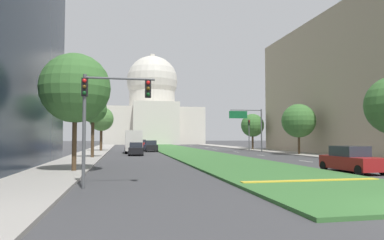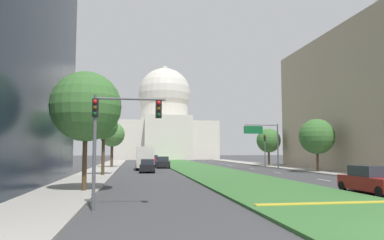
{
  "view_description": "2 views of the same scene",
  "coord_description": "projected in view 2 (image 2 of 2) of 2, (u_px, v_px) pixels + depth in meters",
  "views": [
    {
      "loc": [
        -9.2,
        -8.57,
        2.34
      ],
      "look_at": [
        0.46,
        39.93,
        4.73
      ],
      "focal_mm": 32.16,
      "sensor_mm": 36.0,
      "label": 1
    },
    {
      "loc": [
        -9.15,
        -8.99,
        2.68
      ],
      "look_at": [
        -2.45,
        33.3,
        6.31
      ],
      "focal_mm": 33.51,
      "sensor_mm": 36.0,
      "label": 2
    }
  ],
  "objects": [
    {
      "name": "overhead_guide_sign",
      "position": [
        265.0,
        137.0,
        51.33
      ],
      "size": [
        5.18,
        0.2,
        6.5
      ],
      "color": "#515456",
      "rests_on": "ground_plane"
    },
    {
      "name": "street_tree_left_far",
      "position": [
        112.0,
        135.0,
        54.88
      ],
      "size": [
        3.81,
        3.81,
        7.03
      ],
      "color": "#4C3823",
      "rests_on": "ground_plane"
    },
    {
      "name": "sedan_distant",
      "position": [
        162.0,
        163.0,
        54.17
      ],
      "size": [
        2.02,
        4.41,
        1.75
      ],
      "color": "black",
      "rests_on": "ground_plane"
    },
    {
      "name": "traffic_light_near_left",
      "position": [
        114.0,
        126.0,
        16.35
      ],
      "size": [
        3.34,
        0.35,
        5.2
      ],
      "color": "#515456",
      "rests_on": "ground_plane"
    },
    {
      "name": "ground_plane",
      "position": [
        188.0,
        166.0,
        61.87
      ],
      "size": [
        260.0,
        260.0,
        0.0
      ],
      "primitive_type": "plane",
      "color": "#3D3D3F"
    },
    {
      "name": "street_tree_left_mid",
      "position": [
        104.0,
        126.0,
        37.44
      ],
      "size": [
        2.92,
        2.92,
        6.75
      ],
      "color": "#4C3823",
      "rests_on": "ground_plane"
    },
    {
      "name": "sedan_very_far",
      "position": [
        153.0,
        159.0,
        76.13
      ],
      "size": [
        2.02,
        4.69,
        1.68
      ],
      "color": "maroon",
      "rests_on": "ground_plane"
    },
    {
      "name": "lane_dashes_right",
      "position": [
        246.0,
        168.0,
        54.93
      ],
      "size": [
        0.16,
        70.1,
        0.01
      ],
      "color": "silver",
      "rests_on": "ground_plane"
    },
    {
      "name": "sedan_lead_stopped",
      "position": [
        371.0,
        180.0,
        22.25
      ],
      "size": [
        2.05,
        4.46,
        1.73
      ],
      "color": "maroon",
      "rests_on": "ground_plane"
    },
    {
      "name": "sedan_far_horizon",
      "position": [
        145.0,
        161.0,
        62.68
      ],
      "size": [
        1.95,
        4.37,
        1.83
      ],
      "color": "navy",
      "rests_on": "ground_plane"
    },
    {
      "name": "box_truck_delivery",
      "position": [
        145.0,
        158.0,
        49.39
      ],
      "size": [
        2.4,
        6.4,
        3.2
      ],
      "color": "#BCBCC1",
      "rests_on": "ground_plane"
    },
    {
      "name": "capitol_building",
      "position": [
        165.0,
        124.0,
        114.02
      ],
      "size": [
        30.14,
        29.86,
        29.78
      ],
      "color": "beige",
      "rests_on": "ground_plane"
    },
    {
      "name": "street_tree_right_far",
      "position": [
        269.0,
        141.0,
        59.9
      ],
      "size": [
        4.02,
        4.02,
        6.32
      ],
      "color": "#4C3823",
      "rests_on": "ground_plane"
    },
    {
      "name": "street_tree_right_mid",
      "position": [
        317.0,
        136.0,
        43.53
      ],
      "size": [
        4.28,
        4.28,
        6.5
      ],
      "color": "#4C3823",
      "rests_on": "ground_plane"
    },
    {
      "name": "sidewalk_left",
      "position": [
        103.0,
        169.0,
        49.42
      ],
      "size": [
        4.0,
        94.79,
        0.15
      ],
      "primitive_type": "cube",
      "color": "#9E9991",
      "rests_on": "ground_plane"
    },
    {
      "name": "sidewalk_right",
      "position": [
        288.0,
        168.0,
        53.62
      ],
      "size": [
        4.0,
        94.79,
        0.15
      ],
      "primitive_type": "cube",
      "color": "#9E9991",
      "rests_on": "ground_plane"
    },
    {
      "name": "median_curb_nose",
      "position": [
        328.0,
        203.0,
        17.1
      ],
      "size": [
        7.29,
        0.5,
        0.04
      ],
      "primitive_type": "cube",
      "color": "gold",
      "rests_on": "grass_median"
    },
    {
      "name": "traffic_light_far_right",
      "position": [
        265.0,
        146.0,
        56.11
      ],
      "size": [
        0.28,
        0.35,
        5.2
      ],
      "color": "#515456",
      "rests_on": "ground_plane"
    },
    {
      "name": "sedan_midblock",
      "position": [
        147.0,
        166.0,
        43.44
      ],
      "size": [
        2.04,
        4.3,
        1.62
      ],
      "color": "black",
      "rests_on": "ground_plane"
    },
    {
      "name": "street_tree_left_near",
      "position": [
        86.0,
        107.0,
        23.1
      ],
      "size": [
        4.53,
        4.53,
        7.76
      ],
      "color": "#4C3823",
      "rests_on": "ground_plane"
    },
    {
      "name": "grass_median",
      "position": [
        193.0,
        167.0,
        56.7
      ],
      "size": [
        8.1,
        94.79,
        0.14
      ],
      "primitive_type": "cube",
      "color": "#386B33",
      "rests_on": "ground_plane"
    }
  ]
}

